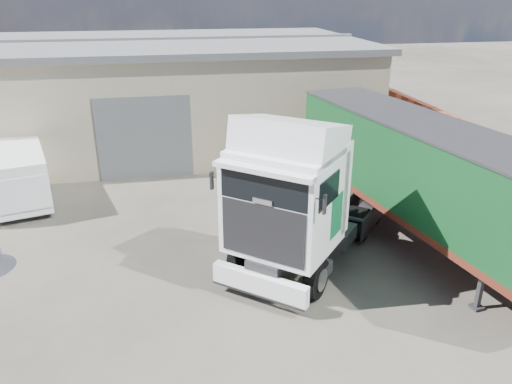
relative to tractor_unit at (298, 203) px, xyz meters
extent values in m
plane|color=black|center=(-2.48, -1.57, -2.02)|extent=(120.00, 120.00, 0.00)
cube|color=#B3A88A|center=(-8.48, 14.43, 0.48)|extent=(30.00, 12.00, 5.00)
cube|color=#5C5E61|center=(-8.48, 14.43, 3.13)|extent=(30.60, 12.60, 0.30)
cube|color=#5C5E61|center=(-4.48, 8.41, -0.22)|extent=(4.00, 0.08, 3.60)
cube|color=#5C5E61|center=(-8.48, 14.43, 3.33)|extent=(30.60, 0.40, 0.15)
cube|color=brown|center=(9.02, 4.43, -0.77)|extent=(0.35, 26.00, 2.50)
cylinder|color=black|center=(-0.84, -1.00, -1.45)|extent=(2.76, 2.58, 1.14)
cylinder|color=black|center=(1.59, 1.89, -1.45)|extent=(2.80, 2.61, 1.14)
cylinder|color=black|center=(2.56, 3.04, -1.45)|extent=(2.80, 2.61, 1.14)
cube|color=#2D2D30|center=(0.83, 0.98, -1.05)|extent=(5.32, 6.06, 0.32)
cube|color=white|center=(-1.50, -1.78, -1.43)|extent=(2.27, 1.97, 0.59)
cube|color=white|center=(-0.59, -0.71, 0.43)|extent=(3.65, 3.63, 2.64)
cube|color=black|center=(-1.39, -1.65, 0.02)|extent=(1.85, 1.57, 1.51)
cube|color=black|center=(-1.38, -1.64, 1.21)|extent=(1.89, 1.60, 0.81)
cube|color=white|center=(-0.46, -0.54, 2.13)|extent=(3.39, 3.32, 1.32)
cube|color=#0D5D35|center=(-1.35, 0.49, 0.13)|extent=(0.53, 0.63, 1.18)
cube|color=#0D5D35|center=(0.72, -1.25, 0.13)|extent=(0.53, 0.63, 1.18)
cylinder|color=#2D2D30|center=(1.73, 2.05, -0.83)|extent=(1.67, 1.67, 0.13)
cube|color=#2D2D30|center=(4.06, -3.07, -1.48)|extent=(0.34, 0.34, 1.09)
cylinder|color=black|center=(3.60, 4.75, -1.50)|extent=(2.67, 1.47, 1.05)
cube|color=#2D2D30|center=(4.29, 0.79, -1.13)|extent=(2.83, 11.85, 0.35)
cube|color=#592114|center=(4.29, 0.79, -0.80)|extent=(4.49, 12.14, 0.24)
cube|color=black|center=(4.29, 0.79, 0.61)|extent=(4.49, 12.14, 2.58)
cube|color=#2D2D30|center=(4.29, 0.79, 1.91)|extent=(4.56, 12.21, 0.08)
cylinder|color=black|center=(-9.01, 5.24, -1.65)|extent=(2.27, 1.28, 0.74)
cylinder|color=black|center=(-9.96, 8.70, -1.65)|extent=(2.27, 1.28, 0.74)
cube|color=white|center=(-9.48, 6.97, -0.84)|extent=(3.42, 5.54, 1.91)
cube|color=white|center=(-8.92, 4.92, -0.90)|extent=(2.27, 1.52, 1.23)
cube|color=black|center=(-8.98, 5.14, -0.28)|extent=(1.92, 0.61, 0.67)
camera|label=1|loc=(-3.69, -12.73, 5.80)|focal=35.00mm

